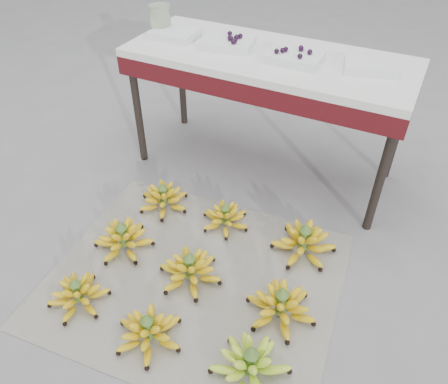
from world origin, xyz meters
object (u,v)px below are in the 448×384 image
at_px(newspaper_mat, 195,278).
at_px(vendor_table, 268,69).
at_px(bunch_back_left, 164,198).
at_px(bunch_front_center, 149,331).
at_px(bunch_front_right, 250,366).
at_px(bunch_back_right, 304,242).
at_px(tray_far_left, 174,34).
at_px(bunch_mid_left, 123,239).
at_px(bunch_mid_center, 190,270).
at_px(tray_left, 228,43).
at_px(tray_right, 295,57).
at_px(bunch_mid_right, 281,306).
at_px(glass_jar, 160,19).
at_px(bunch_front_left, 78,294).
at_px(bunch_back_center, 225,217).
at_px(tray_far_right, 371,66).

xyz_separation_m(newspaper_mat, vendor_table, (-0.06, 0.92, 0.61)).
bearing_deg(bunch_back_left, bunch_front_center, -47.76).
xyz_separation_m(bunch_front_right, bunch_back_right, (-0.02, 0.67, 0.00)).
relative_size(bunch_front_center, tray_far_left, 1.31).
relative_size(bunch_mid_left, bunch_mid_center, 1.10).
relative_size(bunch_front_right, tray_left, 1.03).
relative_size(bunch_front_center, bunch_back_right, 0.85).
relative_size(newspaper_mat, bunch_mid_left, 3.79).
distance_m(tray_far_left, tray_right, 0.68).
bearing_deg(bunch_mid_right, bunch_front_right, -69.02).
bearing_deg(vendor_table, bunch_front_center, -87.61).
bearing_deg(bunch_front_right, tray_left, 118.31).
bearing_deg(glass_jar, bunch_mid_left, -71.28).
relative_size(bunch_front_left, bunch_back_center, 1.12).
height_order(bunch_back_left, bunch_back_center, bunch_back_left).
bearing_deg(newspaper_mat, bunch_back_center, 94.58).
xyz_separation_m(bunch_front_right, bunch_mid_center, (-0.42, 0.29, -0.00)).
height_order(bunch_back_right, tray_far_right, tray_far_right).
distance_m(vendor_table, glass_jar, 0.66).
distance_m(bunch_front_center, bunch_back_right, 0.81).
height_order(vendor_table, tray_far_left, tray_far_left).
bearing_deg(newspaper_mat, bunch_front_right, -36.65).
bearing_deg(newspaper_mat, bunch_mid_center, -147.36).
bearing_deg(tray_far_right, glass_jar, -179.37).
bearing_deg(tray_left, bunch_mid_right, -53.00).
bearing_deg(bunch_mid_center, bunch_mid_left, -179.33).
distance_m(bunch_front_right, bunch_back_center, 0.80).
bearing_deg(bunch_front_center, bunch_back_center, 106.11).
height_order(bunch_back_left, glass_jar, glass_jar).
distance_m(bunch_mid_left, bunch_mid_right, 0.80).
xyz_separation_m(bunch_mid_left, bunch_mid_center, (0.38, -0.02, 0.00)).
bearing_deg(bunch_front_center, glass_jar, 132.85).
distance_m(vendor_table, tray_left, 0.24).
bearing_deg(bunch_front_left, bunch_back_center, 46.69).
height_order(bunch_mid_center, glass_jar, glass_jar).
bearing_deg(bunch_back_right, bunch_front_right, -108.16).
distance_m(bunch_back_center, glass_jar, 1.13).
xyz_separation_m(bunch_mid_right, bunch_back_right, (-0.03, 0.38, 0.00)).
distance_m(bunch_mid_center, tray_left, 1.16).
bearing_deg(bunch_back_center, bunch_mid_center, -77.34).
relative_size(bunch_mid_left, bunch_back_right, 0.87).
distance_m(bunch_back_left, bunch_back_right, 0.76).
relative_size(bunch_back_center, bunch_back_right, 0.73).
height_order(bunch_mid_center, vendor_table, vendor_table).
bearing_deg(bunch_front_right, tray_far_left, 128.64).
height_order(bunch_mid_center, bunch_back_left, bunch_mid_center).
bearing_deg(bunch_mid_right, bunch_front_center, -118.92).
bearing_deg(tray_far_right, bunch_front_left, -122.14).
relative_size(newspaper_mat, vendor_table, 0.86).
height_order(tray_left, glass_jar, glass_jar).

